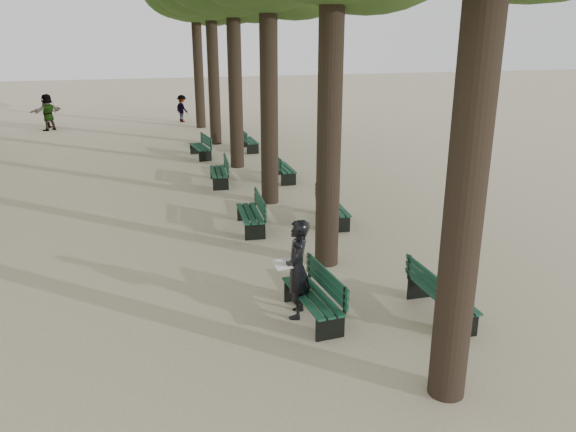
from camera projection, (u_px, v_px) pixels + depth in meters
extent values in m
plane|color=#BAAC8D|center=(304.00, 339.00, 9.52)|extent=(120.00, 120.00, 0.00)
cylinder|color=#33261C|center=(472.00, 134.00, 6.94)|extent=(0.52, 0.52, 7.50)
cylinder|color=#33261C|center=(330.00, 94.00, 11.50)|extent=(0.52, 0.52, 7.50)
cylinder|color=#33261C|center=(269.00, 77.00, 16.06)|extent=(0.52, 0.52, 7.50)
cylinder|color=#33261C|center=(235.00, 67.00, 20.62)|extent=(0.52, 0.52, 7.50)
cylinder|color=#33261C|center=(213.00, 61.00, 25.18)|extent=(0.52, 0.52, 7.50)
cylinder|color=#33261C|center=(198.00, 57.00, 29.73)|extent=(0.52, 0.52, 7.50)
cube|color=black|center=(311.00, 307.00, 10.14)|extent=(0.63, 1.83, 0.45)
cube|color=#0E3325|center=(312.00, 296.00, 10.07)|extent=(0.65, 1.83, 0.04)
cube|color=#0E3325|center=(326.00, 280.00, 10.07)|extent=(0.15, 1.80, 0.40)
cube|color=black|center=(250.00, 221.00, 14.75)|extent=(0.66, 1.84, 0.45)
cube|color=#0E3325|center=(250.00, 213.00, 14.68)|extent=(0.68, 1.84, 0.04)
cube|color=#0E3325|center=(260.00, 203.00, 14.65)|extent=(0.19, 1.80, 0.40)
cube|color=black|center=(219.00, 178.00, 19.18)|extent=(0.70, 1.84, 0.45)
cube|color=#0E3325|center=(218.00, 172.00, 19.11)|extent=(0.72, 1.85, 0.04)
cube|color=#0E3325|center=(226.00, 163.00, 19.08)|extent=(0.23, 1.79, 0.40)
cube|color=black|center=(200.00, 152.00, 23.32)|extent=(0.70, 1.84, 0.45)
cube|color=#0E3325|center=(200.00, 147.00, 23.25)|extent=(0.72, 1.85, 0.04)
cube|color=#0E3325|center=(206.00, 140.00, 23.27)|extent=(0.22, 1.79, 0.40)
cube|color=black|center=(441.00, 305.00, 10.22)|extent=(0.56, 1.81, 0.45)
cube|color=#0E3325|center=(442.00, 294.00, 10.15)|extent=(0.58, 1.81, 0.04)
cube|color=#0E3325|center=(430.00, 282.00, 9.99)|extent=(0.08, 1.80, 0.40)
cube|color=black|center=(333.00, 215.00, 15.28)|extent=(0.69, 1.84, 0.45)
cube|color=#0E3325|center=(333.00, 207.00, 15.21)|extent=(0.71, 1.84, 0.04)
cube|color=#0E3325|center=(323.00, 198.00, 15.07)|extent=(0.21, 1.80, 0.40)
cube|color=black|center=(283.00, 174.00, 19.76)|extent=(0.58, 1.82, 0.45)
cube|color=#0E3325|center=(283.00, 167.00, 19.69)|extent=(0.60, 1.82, 0.04)
cube|color=#0E3325|center=(276.00, 160.00, 19.54)|extent=(0.10, 1.80, 0.40)
cube|color=black|center=(249.00, 145.00, 24.74)|extent=(0.54, 1.81, 0.45)
cube|color=#0E3325|center=(249.00, 140.00, 24.67)|extent=(0.56, 1.81, 0.04)
cube|color=#0E3325|center=(243.00, 135.00, 24.51)|extent=(0.06, 1.80, 0.40)
imported|color=black|center=(297.00, 269.00, 10.03)|extent=(0.64, 0.82, 1.84)
cube|color=white|center=(284.00, 264.00, 9.93)|extent=(0.37, 0.29, 0.12)
imported|color=#262628|center=(48.00, 112.00, 29.66)|extent=(1.61, 1.44, 1.92)
imported|color=#262628|center=(182.00, 109.00, 32.56)|extent=(0.74, 1.03, 1.55)
imported|color=#262628|center=(49.00, 111.00, 30.72)|extent=(0.66, 0.94, 1.79)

